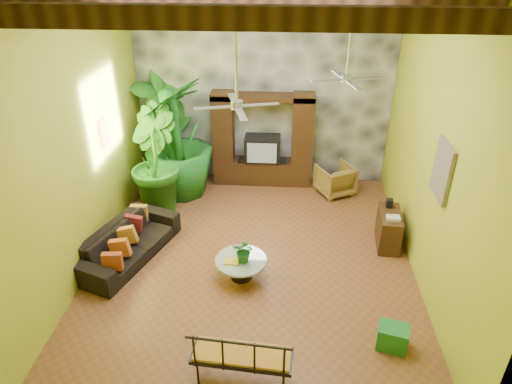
# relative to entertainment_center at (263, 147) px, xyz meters

# --- Properties ---
(ground) EXTENTS (7.00, 7.00, 0.00)m
(ground) POSITION_rel_entertainment_center_xyz_m (0.00, -3.14, -0.97)
(ground) COLOR brown
(ground) RESTS_ON ground
(back_wall) EXTENTS (6.00, 0.02, 5.00)m
(back_wall) POSITION_rel_entertainment_center_xyz_m (0.00, 0.36, 1.53)
(back_wall) COLOR #9FA826
(back_wall) RESTS_ON ground
(left_wall) EXTENTS (0.02, 7.00, 5.00)m
(left_wall) POSITION_rel_entertainment_center_xyz_m (-3.00, -3.14, 1.53)
(left_wall) COLOR #9FA826
(left_wall) RESTS_ON ground
(right_wall) EXTENTS (0.02, 7.00, 5.00)m
(right_wall) POSITION_rel_entertainment_center_xyz_m (3.00, -3.14, 1.53)
(right_wall) COLOR #9FA826
(right_wall) RESTS_ON ground
(stone_accent_wall) EXTENTS (5.98, 0.10, 4.98)m
(stone_accent_wall) POSITION_rel_entertainment_center_xyz_m (0.00, 0.30, 1.53)
(stone_accent_wall) COLOR #3C3F44
(stone_accent_wall) RESTS_ON ground
(entertainment_center) EXTENTS (2.40, 0.55, 2.30)m
(entertainment_center) POSITION_rel_entertainment_center_xyz_m (0.00, 0.00, 0.00)
(entertainment_center) COLOR black
(entertainment_center) RESTS_ON ground
(ceiling_fan_front) EXTENTS (1.28, 1.28, 1.86)m
(ceiling_fan_front) POSITION_rel_entertainment_center_xyz_m (-0.20, -3.54, 2.44)
(ceiling_fan_front) COLOR #A2A1A6
(ceiling_fan_front) RESTS_ON ceiling
(ceiling_fan_back) EXTENTS (1.28, 1.28, 1.86)m
(ceiling_fan_back) POSITION_rel_entertainment_center_xyz_m (1.60, -1.94, 2.44)
(ceiling_fan_back) COLOR #A2A1A6
(ceiling_fan_back) RESTS_ON ceiling
(wall_art_mask) EXTENTS (0.06, 0.32, 0.55)m
(wall_art_mask) POSITION_rel_entertainment_center_xyz_m (-2.96, -2.14, 1.13)
(wall_art_mask) COLOR gold
(wall_art_mask) RESTS_ON left_wall
(wall_art_painting) EXTENTS (0.06, 0.70, 0.90)m
(wall_art_painting) POSITION_rel_entertainment_center_xyz_m (2.96, -3.74, 1.33)
(wall_art_painting) COLOR #2A679B
(wall_art_painting) RESTS_ON right_wall
(sofa) EXTENTS (1.61, 2.47, 0.67)m
(sofa) POSITION_rel_entertainment_center_xyz_m (-2.38, -3.24, -0.63)
(sofa) COLOR black
(sofa) RESTS_ON ground
(wicker_armchair) EXTENTS (1.04, 1.05, 0.71)m
(wicker_armchair) POSITION_rel_entertainment_center_xyz_m (1.76, -0.44, -0.61)
(wicker_armchair) COLOR olive
(wicker_armchair) RESTS_ON ground
(tall_plant_a) EXTENTS (1.80, 1.68, 2.82)m
(tall_plant_a) POSITION_rel_entertainment_center_xyz_m (-2.34, 0.01, 0.45)
(tall_plant_a) COLOR #226B1C
(tall_plant_a) RESTS_ON ground
(tall_plant_b) EXTENTS (1.58, 1.66, 2.37)m
(tall_plant_b) POSITION_rel_entertainment_center_xyz_m (-2.30, -1.40, 0.22)
(tall_plant_b) COLOR #22691B
(tall_plant_b) RESTS_ON ground
(tall_plant_c) EXTENTS (1.98, 1.98, 2.77)m
(tall_plant_c) POSITION_rel_entertainment_center_xyz_m (-1.89, -0.66, 0.42)
(tall_plant_c) COLOR #1B681F
(tall_plant_c) RESTS_ON ground
(coffee_table) EXTENTS (0.92, 0.92, 0.40)m
(coffee_table) POSITION_rel_entertainment_center_xyz_m (-0.17, -3.71, -0.71)
(coffee_table) COLOR black
(coffee_table) RESTS_ON ground
(centerpiece_plant) EXTENTS (0.46, 0.43, 0.42)m
(centerpiece_plant) POSITION_rel_entertainment_center_xyz_m (-0.10, -3.74, -0.36)
(centerpiece_plant) COLOR #1A5E18
(centerpiece_plant) RESTS_ON coffee_table
(yellow_tray) EXTENTS (0.26, 0.19, 0.03)m
(yellow_tray) POSITION_rel_entertainment_center_xyz_m (-0.33, -3.79, -0.55)
(yellow_tray) COLOR yellow
(yellow_tray) RESTS_ON coffee_table
(iron_bench) EXTENTS (1.41, 0.61, 0.57)m
(iron_bench) POSITION_rel_entertainment_center_xyz_m (0.06, -5.95, -0.42)
(iron_bench) COLOR black
(iron_bench) RESTS_ON ground
(side_console) EXTENTS (0.47, 0.92, 0.72)m
(side_console) POSITION_rel_entertainment_center_xyz_m (2.65, -2.48, -0.61)
(side_console) COLOR black
(side_console) RESTS_ON ground
(green_bin) EXTENTS (0.51, 0.43, 0.39)m
(green_bin) POSITION_rel_entertainment_center_xyz_m (2.25, -5.14, -0.77)
(green_bin) COLOR #1D6F22
(green_bin) RESTS_ON ground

